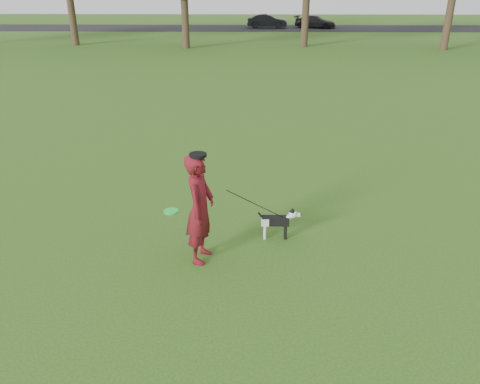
{
  "coord_description": "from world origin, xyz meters",
  "views": [
    {
      "loc": [
        0.3,
        -7.1,
        4.17
      ],
      "look_at": [
        0.15,
        -0.01,
        0.95
      ],
      "focal_mm": 35.0,
      "sensor_mm": 36.0,
      "label": 1
    }
  ],
  "objects_px": {
    "car_mid": "(267,21)",
    "man": "(200,209)",
    "dog": "(279,220)",
    "car_right": "(315,22)"
  },
  "relations": [
    {
      "from": "man",
      "to": "dog",
      "type": "xyz_separation_m",
      "value": [
        1.29,
        0.7,
        -0.55
      ]
    },
    {
      "from": "car_mid",
      "to": "man",
      "type": "bearing_deg",
      "value": 179.72
    },
    {
      "from": "dog",
      "to": "car_right",
      "type": "xyz_separation_m",
      "value": [
        5.6,
        39.86,
        0.23
      ]
    },
    {
      "from": "man",
      "to": "car_right",
      "type": "xyz_separation_m",
      "value": [
        6.89,
        40.56,
        -0.33
      ]
    },
    {
      "from": "man",
      "to": "dog",
      "type": "bearing_deg",
      "value": -50.72
    },
    {
      "from": "dog",
      "to": "car_mid",
      "type": "xyz_separation_m",
      "value": [
        1.07,
        39.86,
        0.28
      ]
    },
    {
      "from": "dog",
      "to": "car_right",
      "type": "relative_size",
      "value": 0.2
    },
    {
      "from": "car_mid",
      "to": "car_right",
      "type": "bearing_deg",
      "value": -86.96
    },
    {
      "from": "man",
      "to": "dog",
      "type": "height_order",
      "value": "man"
    },
    {
      "from": "dog",
      "to": "car_mid",
      "type": "bearing_deg",
      "value": 88.47
    }
  ]
}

